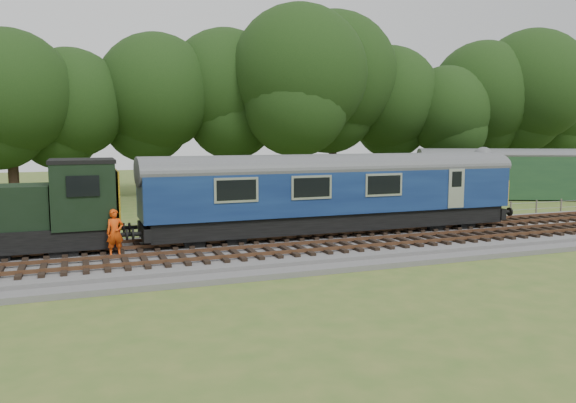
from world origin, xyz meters
name	(u,v)px	position (x,y,z in m)	size (l,w,h in m)	color
ground	(333,248)	(0.00, 0.00, 0.00)	(120.00, 120.00, 0.00)	#416224
ballast	(333,244)	(0.00, 0.00, 0.17)	(70.00, 7.00, 0.35)	#4C4C4F
track_north	(320,233)	(0.00, 1.40, 0.42)	(67.20, 2.40, 0.21)	black
track_south	(349,245)	(0.00, -1.60, 0.42)	(67.20, 2.40, 0.21)	black
fence	(297,231)	(0.00, 4.50, 0.00)	(64.00, 0.12, 1.00)	#6B6054
tree_line	(219,197)	(0.00, 22.00, 0.00)	(70.00, 8.00, 18.00)	black
dmu_railcar	(335,187)	(0.75, 1.40, 2.61)	(18.05, 2.86, 3.88)	black
shunter_loco	(10,215)	(-13.18, 1.40, 1.97)	(8.91, 2.60, 3.38)	black
worker	(115,233)	(-9.36, -0.07, 1.27)	(0.67, 0.44, 1.84)	#E1430B
parked_coach	(517,172)	(21.36, 12.10, 2.17)	(14.84, 8.71, 3.86)	#1A3B23
shed	(435,184)	(14.45, 13.04, 1.31)	(3.62, 3.62, 2.58)	#1A3B23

